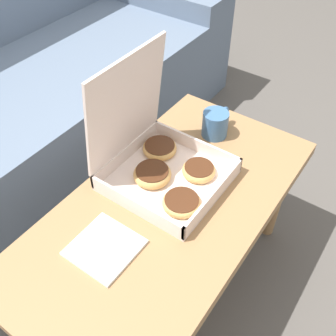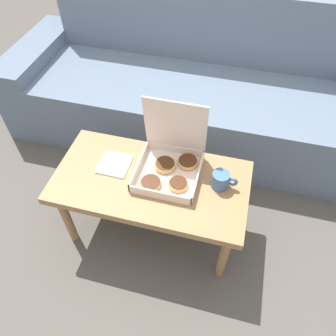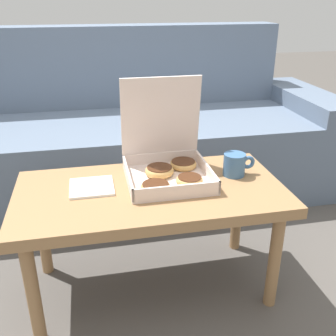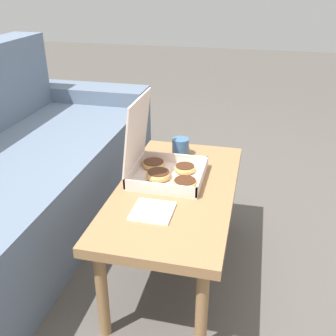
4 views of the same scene
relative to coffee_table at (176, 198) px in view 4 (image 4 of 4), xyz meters
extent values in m
plane|color=#514C47|center=(0.00, 0.10, -0.38)|extent=(12.00, 12.00, 0.00)
cube|color=slate|center=(0.00, 0.77, -0.16)|extent=(1.94, 0.64, 0.44)
cube|color=slate|center=(1.09, 0.87, -0.12)|extent=(0.24, 0.84, 0.53)
cube|color=#997047|center=(0.00, 0.00, 0.03)|extent=(0.95, 0.49, 0.04)
cylinder|color=#997047|center=(-0.41, -0.18, -0.19)|extent=(0.04, 0.04, 0.39)
cylinder|color=#997047|center=(0.41, -0.18, -0.19)|extent=(0.04, 0.04, 0.39)
cylinder|color=#997047|center=(-0.41, 0.18, -0.19)|extent=(0.04, 0.04, 0.39)
cylinder|color=#997047|center=(0.41, 0.18, -0.19)|extent=(0.04, 0.04, 0.39)
cube|color=silver|center=(0.07, 0.05, 0.06)|extent=(0.30, 0.31, 0.01)
cube|color=silver|center=(0.07, -0.10, 0.08)|extent=(0.30, 0.01, 0.04)
cube|color=silver|center=(0.07, 0.20, 0.08)|extent=(0.30, 0.01, 0.04)
cube|color=silver|center=(-0.07, 0.05, 0.08)|extent=(0.01, 0.31, 0.04)
cube|color=silver|center=(0.22, 0.05, 0.08)|extent=(0.01, 0.31, 0.04)
cube|color=silver|center=(0.07, 0.18, 0.26)|extent=(0.30, 0.05, 0.31)
torus|color=tan|center=(0.14, -0.01, 0.07)|extent=(0.10, 0.10, 0.03)
cylinder|color=#472614|center=(0.14, -0.01, 0.08)|extent=(0.08, 0.08, 0.01)
torus|color=tan|center=(0.05, 0.09, 0.08)|extent=(0.11, 0.11, 0.03)
cylinder|color=#472614|center=(0.05, 0.09, 0.08)|extent=(0.09, 0.09, 0.01)
torus|color=tan|center=(0.15, 0.14, 0.07)|extent=(0.10, 0.10, 0.03)
cylinder|color=#472614|center=(0.15, 0.14, 0.08)|extent=(0.09, 0.09, 0.01)
torus|color=tan|center=(0.01, -0.04, 0.07)|extent=(0.10, 0.10, 0.03)
cylinder|color=#472614|center=(0.01, -0.04, 0.08)|extent=(0.09, 0.09, 0.01)
cylinder|color=#3D6693|center=(0.33, 0.05, 0.09)|extent=(0.08, 0.08, 0.09)
torus|color=#3D6693|center=(0.38, 0.05, 0.10)|extent=(0.05, 0.01, 0.05)
cube|color=white|center=(-0.20, 0.04, 0.06)|extent=(0.15, 0.15, 0.01)
camera|label=1|loc=(-0.56, -0.39, 0.87)|focal=42.00mm
camera|label=2|loc=(0.33, -0.94, 1.29)|focal=35.00mm
camera|label=3|loc=(-0.19, -1.22, 0.68)|focal=42.00mm
camera|label=4|loc=(-1.40, -0.30, 0.86)|focal=42.00mm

